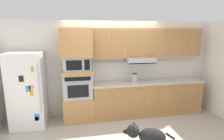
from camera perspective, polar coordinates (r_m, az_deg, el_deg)
ground_plane at (r=4.32m, az=2.70°, el=-18.63°), size 9.60×9.60×0.00m
back_kitchen_wall at (r=4.91m, az=-0.17°, el=0.74°), size 6.20×0.12×2.50m
refrigerator at (r=4.65m, az=-25.23°, el=-5.71°), size 0.76×0.73×1.76m
oven_base_cabinet at (r=4.76m, az=-10.48°, el=-11.79°), size 0.74×0.62×0.60m
built_in_oven at (r=4.56m, az=-10.76°, el=-4.86°), size 0.70×0.62×0.60m
appliance_mid_shelf at (r=4.47m, az=-10.92°, el=-0.54°), size 0.74×0.62×0.10m
microwave at (r=4.43m, az=-11.03°, el=2.10°), size 0.64×0.54×0.32m
appliance_upper_cabinet at (r=4.38m, az=-11.28°, el=8.57°), size 0.74×0.62×0.68m
lower_cabinet_run at (r=5.04m, az=11.18°, el=-8.75°), size 2.95×0.63×0.88m
countertop_slab at (r=4.91m, az=11.37°, el=-3.69°), size 2.99×0.64×0.04m
backsplash_panel at (r=5.11m, az=10.28°, el=0.06°), size 2.99×0.02×0.50m
upper_cabinet_with_hood at (r=4.85m, az=11.14°, el=8.16°), size 2.95×0.48×0.88m
screwdriver at (r=5.25m, az=19.76°, el=-2.77°), size 0.16×0.15×0.03m
electric_kettle at (r=4.69m, az=7.17°, el=-2.56°), size 0.17×0.17×0.24m
dog at (r=3.27m, az=11.26°, el=-20.14°), size 0.84×0.41×0.68m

